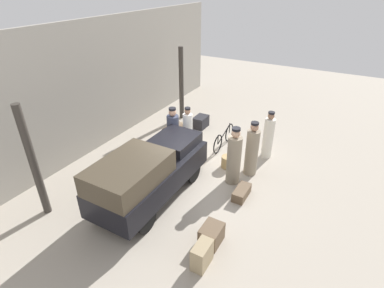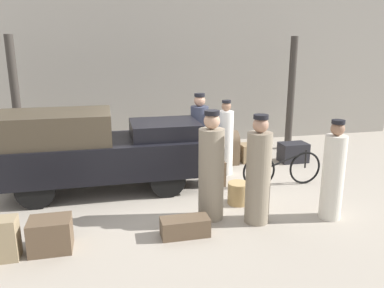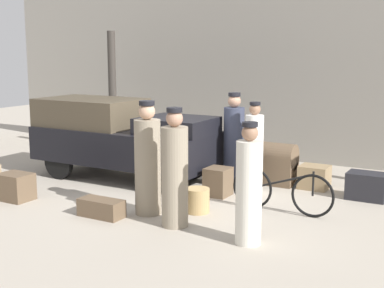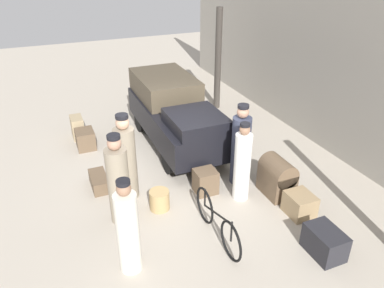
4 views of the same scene
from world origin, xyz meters
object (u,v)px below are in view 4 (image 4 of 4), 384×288
object	(u,v)px
trunk_umber_medium	(99,181)
trunk_wicker_pale	(205,181)
suitcase_black_upright	(78,127)
suitcase_tan_flat	(85,139)
suitcase_small_leather	(300,204)
trunk_large_brown	(325,242)
porter_carrying_trunk	(119,183)
trunk_barrel_dark	(277,176)
conductor_in_dark_uniform	(126,161)
wicker_basket	(159,200)
porter_standing_middle	(128,230)
truck	(175,111)
porter_lifting_near_truck	(241,148)
porter_with_bicycle	(242,165)
bicycle	(217,222)

from	to	relation	value
trunk_umber_medium	trunk_wicker_pale	xyz separation A→B (m)	(1.07, 2.08, 0.12)
suitcase_black_upright	suitcase_tan_flat	xyz separation A→B (m)	(0.69, 0.10, -0.06)
suitcase_small_leather	trunk_large_brown	bearing A→B (deg)	-14.83
porter_carrying_trunk	trunk_barrel_dark	distance (m)	3.30
conductor_in_dark_uniform	suitcase_small_leather	world-z (taller)	conductor_in_dark_uniform
wicker_basket	porter_carrying_trunk	distance (m)	1.01
conductor_in_dark_uniform	porter_standing_middle	xyz separation A→B (m)	(2.00, -0.47, -0.07)
trunk_large_brown	suitcase_small_leather	bearing A→B (deg)	165.17
truck	suitcase_black_upright	world-z (taller)	truck
truck	porter_lifting_near_truck	size ratio (longest dim) A/B	2.11
trunk_large_brown	suitcase_tan_flat	size ratio (longest dim) A/B	1.17
wicker_basket	truck	bearing A→B (deg)	153.39
porter_with_bicycle	porter_carrying_trunk	xyz separation A→B (m)	(-0.25, -2.48, 0.04)
porter_carrying_trunk	trunk_large_brown	size ratio (longest dim) A/B	2.65
suitcase_small_leather	truck	bearing A→B (deg)	-162.70
porter_lifting_near_truck	suitcase_tan_flat	size ratio (longest dim) A/B	3.14
truck	conductor_in_dark_uniform	xyz separation A→B (m)	(1.92, -1.77, -0.06)
bicycle	suitcase_small_leather	bearing A→B (deg)	89.69
porter_standing_middle	trunk_wicker_pale	distance (m)	2.57
porter_lifting_near_truck	suitcase_small_leather	world-z (taller)	porter_lifting_near_truck
porter_lifting_near_truck	trunk_large_brown	world-z (taller)	porter_lifting_near_truck
truck	porter_with_bicycle	bearing A→B (deg)	7.86
trunk_umber_medium	porter_standing_middle	bearing A→B (deg)	1.27
truck	suitcase_small_leather	world-z (taller)	truck
porter_carrying_trunk	trunk_barrel_dark	xyz separation A→B (m)	(0.42, 3.25, -0.41)
trunk_wicker_pale	truck	bearing A→B (deg)	175.14
trunk_large_brown	suitcase_black_upright	distance (m)	7.01
trunk_wicker_pale	trunk_barrel_dark	world-z (taller)	trunk_barrel_dark
truck	suitcase_black_upright	distance (m)	2.78
bicycle	wicker_basket	bearing A→B (deg)	-150.82
wicker_basket	trunk_umber_medium	size ratio (longest dim) A/B	0.54
porter_carrying_trunk	porter_lifting_near_truck	xyz separation A→B (m)	(-0.30, 2.74, 0.01)
wicker_basket	suitcase_black_upright	size ratio (longest dim) A/B	0.68
suitcase_black_upright	trunk_umber_medium	bearing A→B (deg)	1.85
trunk_umber_medium	suitcase_small_leather	bearing A→B (deg)	54.61
truck	porter_standing_middle	world-z (taller)	porter_standing_middle
bicycle	trunk_wicker_pale	world-z (taller)	bicycle
suitcase_black_upright	trunk_large_brown	bearing A→B (deg)	27.95
truck	porter_carrying_trunk	bearing A→B (deg)	-38.33
porter_lifting_near_truck	trunk_barrel_dark	size ratio (longest dim) A/B	2.20
suitcase_small_leather	wicker_basket	bearing A→B (deg)	-116.32
bicycle	porter_with_bicycle	size ratio (longest dim) A/B	1.03
trunk_wicker_pale	trunk_barrel_dark	size ratio (longest dim) A/B	0.63
porter_with_bicycle	trunk_wicker_pale	bearing A→B (deg)	-127.01
porter_carrying_trunk	suitcase_black_upright	size ratio (longest dim) A/B	3.04
bicycle	trunk_barrel_dark	bearing A→B (deg)	113.10
porter_lifting_near_truck	suitcase_black_upright	bearing A→B (deg)	-140.19
truck	bicycle	size ratio (longest dim) A/B	2.22
trunk_large_brown	porter_lifting_near_truck	bearing A→B (deg)	-174.38
bicycle	porter_standing_middle	world-z (taller)	porter_standing_middle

